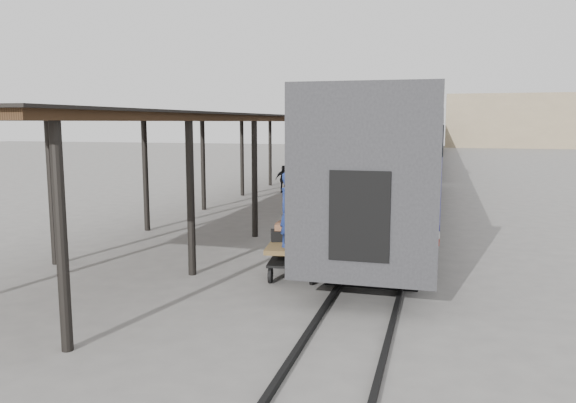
# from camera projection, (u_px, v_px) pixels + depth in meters

# --- Properties ---
(ground) EXTENTS (160.00, 160.00, 0.00)m
(ground) POSITION_uv_depth(u_px,v_px,m) (266.00, 260.00, 15.94)
(ground) COLOR slate
(ground) RESTS_ON ground
(train) EXTENTS (3.45, 76.01, 4.01)m
(train) POSITION_uv_depth(u_px,v_px,m) (424.00, 136.00, 46.98)
(train) COLOR silver
(train) RESTS_ON ground
(canopy) EXTENTS (4.90, 64.30, 4.15)m
(canopy) POSITION_uv_depth(u_px,v_px,m) (323.00, 120.00, 39.18)
(canopy) COLOR #422B19
(canopy) RESTS_ON ground
(rails) EXTENTS (1.54, 150.00, 0.12)m
(rails) POSITION_uv_depth(u_px,v_px,m) (423.00, 167.00, 47.54)
(rails) COLOR black
(rails) RESTS_ON ground
(building_far) EXTENTS (18.00, 10.00, 8.00)m
(building_far) POSITION_uv_depth(u_px,v_px,m) (506.00, 121.00, 86.14)
(building_far) COLOR tan
(building_far) RESTS_ON ground
(building_left) EXTENTS (12.00, 8.00, 6.00)m
(building_left) POSITION_uv_depth(u_px,v_px,m) (355.00, 127.00, 96.41)
(building_left) COLOR tan
(building_left) RESTS_ON ground
(baggage_cart) EXTENTS (1.56, 2.55, 0.86)m
(baggage_cart) POSITION_uv_depth(u_px,v_px,m) (296.00, 249.00, 14.41)
(baggage_cart) COLOR brown
(baggage_cart) RESTS_ON ground
(suitcase_stack) EXTENTS (1.19, 1.31, 0.59)m
(suitcase_stack) POSITION_uv_depth(u_px,v_px,m) (292.00, 231.00, 14.67)
(suitcase_stack) COLOR #3A3A3C
(suitcase_stack) RESTS_ON baggage_cart
(luggage_tug) EXTENTS (1.29, 1.62, 1.25)m
(luggage_tug) POSITION_uv_depth(u_px,v_px,m) (313.00, 182.00, 31.12)
(luggage_tug) COLOR maroon
(luggage_tug) RESTS_ON ground
(porter) EXTENTS (0.69, 0.79, 1.83)m
(porter) POSITION_uv_depth(u_px,v_px,m) (290.00, 210.00, 13.63)
(porter) COLOR navy
(porter) RESTS_ON baggage_cart
(pedestrian) EXTENTS (0.94, 0.53, 1.50)m
(pedestrian) POSITION_uv_depth(u_px,v_px,m) (284.00, 179.00, 30.85)
(pedestrian) COLOR black
(pedestrian) RESTS_ON ground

